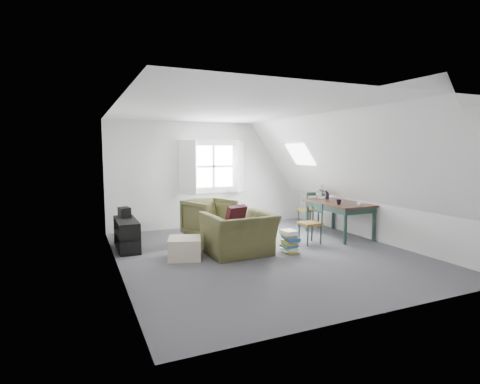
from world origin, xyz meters
name	(u,v)px	position (x,y,z in m)	size (l,w,h in m)	color
floor	(265,253)	(0.00, 0.00, 0.00)	(5.50, 5.50, 0.00)	#47464B
ceiling	(266,112)	(0.00, 0.00, 2.50)	(5.50, 5.50, 0.00)	white
wall_back	(213,175)	(0.00, 2.75, 1.25)	(5.00, 5.00, 0.00)	silver
wall_front	(383,204)	(0.00, -2.75, 1.25)	(5.00, 5.00, 0.00)	silver
wall_left	(117,190)	(-2.50, 0.00, 1.25)	(5.50, 5.50, 0.00)	silver
wall_right	(375,179)	(2.50, 0.00, 1.25)	(5.50, 5.50, 0.00)	silver
slope_left	(179,154)	(-1.55, 0.00, 1.78)	(5.50, 5.50, 0.00)	white
slope_right	(338,154)	(1.55, 0.00, 1.78)	(5.50, 5.50, 0.00)	white
dormer_window	(214,167)	(0.00, 2.68, 1.45)	(1.71, 0.35, 1.30)	white
skylight	(300,154)	(1.55, 1.30, 1.75)	(0.55, 0.75, 0.04)	white
armchair_near	(239,255)	(-0.46, 0.11, 0.00)	(1.14, 1.00, 0.74)	#454523
armchair_far	(210,237)	(-0.51, 1.55, 0.00)	(0.88, 0.90, 0.82)	#454523
throw_pillow	(236,216)	(-0.46, 0.26, 0.67)	(0.38, 0.11, 0.38)	#3B101A
ottoman	(185,248)	(-1.41, 0.26, 0.18)	(0.54, 0.54, 0.36)	#C2B295
dining_table	(339,207)	(2.09, 0.58, 0.64)	(0.88, 1.47, 0.73)	#321A10
demijohn	(321,194)	(1.94, 1.03, 0.87)	(0.23, 0.23, 0.32)	silver
vase_twigs	(327,192)	(2.19, 1.13, 0.89)	(0.09, 0.10, 0.70)	black
cup	(339,205)	(1.84, 0.28, 0.73)	(0.11, 0.11, 0.10)	black
paper_box	(361,203)	(2.29, 0.13, 0.76)	(0.13, 0.09, 0.04)	white
dining_chair_far	(309,209)	(1.98, 1.53, 0.46)	(0.41, 0.41, 0.88)	brown
dining_chair_near	(311,223)	(1.17, 0.27, 0.42)	(0.38, 0.38, 0.80)	brown
media_shelf	(127,236)	(-2.23, 1.28, 0.25)	(0.36, 1.09, 0.56)	black
electronics_box	(124,213)	(-2.23, 1.57, 0.65)	(0.19, 0.26, 0.21)	black
magazine_stack	(290,241)	(0.43, -0.14, 0.20)	(0.30, 0.36, 0.40)	#B29933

